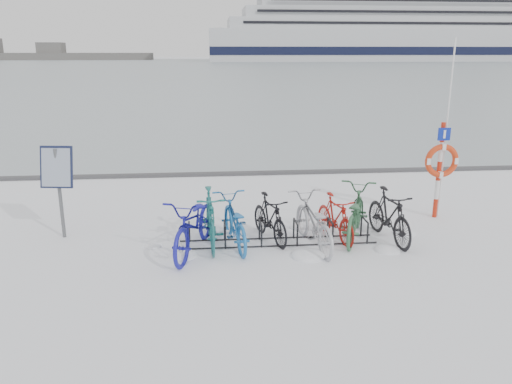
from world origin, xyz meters
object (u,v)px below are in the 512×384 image
lifebuoy_station (441,161)px  cruise_ferry (384,29)px  info_board (57,173)px  bike_rack (278,234)px

lifebuoy_station → cruise_ferry: size_ratio=0.03×
info_board → lifebuoy_station: 8.37m
lifebuoy_station → bike_rack: bearing=-162.4°
bike_rack → info_board: bearing=170.8°
bike_rack → info_board: (-4.44, 0.72, 1.22)m
bike_rack → cruise_ferry: cruise_ferry is taller
bike_rack → lifebuoy_station: 4.27m
bike_rack → info_board: size_ratio=2.06×
info_board → cruise_ferry: bearing=76.9°
bike_rack → lifebuoy_station: lifebuoy_station is taller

